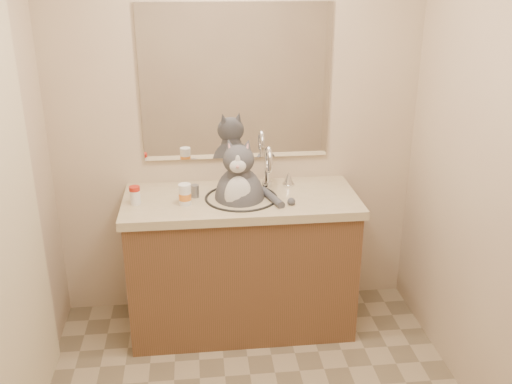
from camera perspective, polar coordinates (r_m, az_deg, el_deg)
room at (r=2.24m, az=0.51°, el=-1.38°), size 2.22×2.52×2.42m
vanity at (r=3.44m, az=-1.45°, el=-6.78°), size 1.34×0.59×1.12m
mirror at (r=3.35m, az=-2.03°, el=10.82°), size 1.10×0.02×0.90m
cat at (r=3.23m, az=-1.64°, el=-0.26°), size 0.40×0.37×0.57m
pill_bottle_redcap at (r=3.21m, az=-12.01°, el=-0.31°), size 0.06×0.06×0.10m
pill_bottle_orange at (r=3.16m, az=-7.12°, el=-0.28°), size 0.08×0.08×0.12m
grey_canister at (r=3.26m, az=-6.12°, el=0.09°), size 0.06×0.06×0.07m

